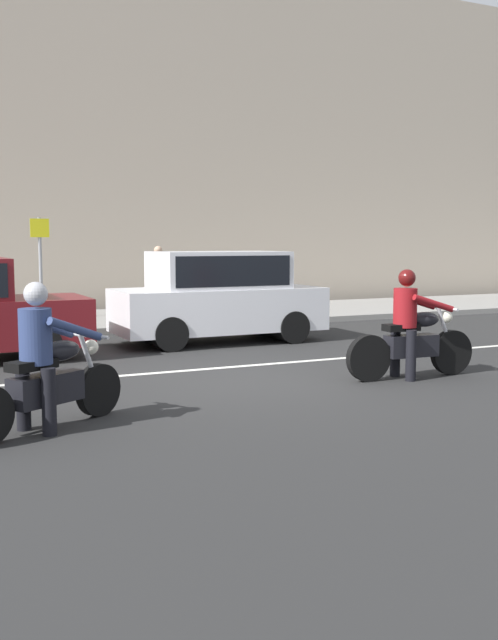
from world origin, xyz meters
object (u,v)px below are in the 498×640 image
Objects in this scene: motorcycle_with_rider_denim_blue at (45,370)px; parked_hatchback_white at (218,295)px; street_sign_post at (40,258)px; pedestrian_bystander at (158,275)px; motorcycle_with_rider_crimson at (411,334)px.

motorcycle_with_rider_denim_blue is 6.97m from parked_hatchback_white.
parked_hatchback_white is 5.36m from street_sign_post.
pedestrian_bystander reaches higher than parked_hatchback_white.
pedestrian_bystander is (2.85, -0.26, -0.45)m from street_sign_post.
motorcycle_with_rider_denim_blue is 10.82m from pedestrian_bystander.
motorcycle_with_rider_crimson is 0.87× the size of street_sign_post.
parked_hatchback_white is at bearing 51.93° from motorcycle_with_rider_denim_blue.
street_sign_post is (1.64, 10.10, 0.97)m from motorcycle_with_rider_denim_blue.
street_sign_post is (-2.65, 4.61, 0.68)m from parked_hatchback_white.
pedestrian_bystander reaches higher than motorcycle_with_rider_crimson.
street_sign_post reaches higher than motorcycle_with_rider_denim_blue.
pedestrian_bystander is (0.20, 4.35, 0.22)m from parked_hatchback_white.
pedestrian_bystander is at bearing 87.43° from parked_hatchback_white.
street_sign_post is at bearing 174.74° from pedestrian_bystander.
street_sign_post reaches higher than motorcycle_with_rider_crimson.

